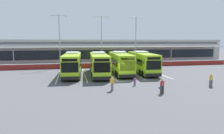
{
  "coord_description": "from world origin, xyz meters",
  "views": [
    {
      "loc": [
        -6.19,
        -26.44,
        5.53
      ],
      "look_at": [
        -0.14,
        3.0,
        1.6
      ],
      "focal_mm": 31.37,
      "sensor_mm": 36.0,
      "label": 1
    }
  ],
  "objects_px": {
    "pedestrian_near_bin": "(112,83)",
    "lamp_post_east": "(136,38)",
    "coach_bus_left_centre": "(99,64)",
    "lamp_post_west": "(59,38)",
    "lamp_post_centre": "(101,38)",
    "pedestrian_child": "(135,82)",
    "coach_bus_centre": "(120,63)",
    "pedestrian_in_dark_coat": "(211,80)",
    "coach_bus_leftmost": "(73,64)",
    "coach_bus_right_centre": "(142,63)",
    "pedestrian_with_handbag": "(162,86)"
  },
  "relations": [
    {
      "from": "coach_bus_left_centre",
      "to": "pedestrian_in_dark_coat",
      "type": "height_order",
      "value": "coach_bus_left_centre"
    },
    {
      "from": "pedestrian_near_bin",
      "to": "lamp_post_east",
      "type": "distance_m",
      "value": 24.49
    },
    {
      "from": "lamp_post_west",
      "to": "lamp_post_centre",
      "type": "xyz_separation_m",
      "value": [
        8.87,
        0.06,
        0.0
      ]
    },
    {
      "from": "lamp_post_centre",
      "to": "lamp_post_east",
      "type": "distance_m",
      "value": 7.89
    },
    {
      "from": "coach_bus_centre",
      "to": "pedestrian_in_dark_coat",
      "type": "xyz_separation_m",
      "value": [
        8.49,
        -12.19,
        -0.91
      ]
    },
    {
      "from": "coach_bus_left_centre",
      "to": "coach_bus_right_centre",
      "type": "height_order",
      "value": "same"
    },
    {
      "from": "pedestrian_child",
      "to": "lamp_post_east",
      "type": "bearing_deg",
      "value": 71.38
    },
    {
      "from": "coach_bus_left_centre",
      "to": "lamp_post_west",
      "type": "bearing_deg",
      "value": 122.2
    },
    {
      "from": "pedestrian_child",
      "to": "coach_bus_leftmost",
      "type": "bearing_deg",
      "value": 127.77
    },
    {
      "from": "pedestrian_near_bin",
      "to": "lamp_post_east",
      "type": "height_order",
      "value": "lamp_post_east"
    },
    {
      "from": "pedestrian_in_dark_coat",
      "to": "pedestrian_near_bin",
      "type": "xyz_separation_m",
      "value": [
        -12.35,
        0.42,
        0.0
      ]
    },
    {
      "from": "coach_bus_right_centre",
      "to": "pedestrian_child",
      "type": "xyz_separation_m",
      "value": [
        -4.63,
        -9.97,
        -1.24
      ]
    },
    {
      "from": "lamp_post_centre",
      "to": "pedestrian_in_dark_coat",
      "type": "bearing_deg",
      "value": -64.97
    },
    {
      "from": "lamp_post_west",
      "to": "lamp_post_centre",
      "type": "bearing_deg",
      "value": 0.4
    },
    {
      "from": "pedestrian_child",
      "to": "pedestrian_near_bin",
      "type": "height_order",
      "value": "pedestrian_near_bin"
    },
    {
      "from": "coach_bus_left_centre",
      "to": "pedestrian_in_dark_coat",
      "type": "relative_size",
      "value": 7.58
    },
    {
      "from": "pedestrian_with_handbag",
      "to": "pedestrian_in_dark_coat",
      "type": "distance_m",
      "value": 7.64
    },
    {
      "from": "coach_bus_leftmost",
      "to": "pedestrian_with_handbag",
      "type": "relative_size",
      "value": 7.58
    },
    {
      "from": "coach_bus_left_centre",
      "to": "pedestrian_near_bin",
      "type": "relative_size",
      "value": 7.58
    },
    {
      "from": "pedestrian_with_handbag",
      "to": "pedestrian_child",
      "type": "xyz_separation_m",
      "value": [
        -1.67,
        4.14,
        -0.32
      ]
    },
    {
      "from": "coach_bus_leftmost",
      "to": "lamp_post_centre",
      "type": "relative_size",
      "value": 1.12
    },
    {
      "from": "coach_bus_leftmost",
      "to": "pedestrian_with_handbag",
      "type": "xyz_separation_m",
      "value": [
        9.23,
        -13.9,
        -0.93
      ]
    },
    {
      "from": "coach_bus_leftmost",
      "to": "lamp_post_west",
      "type": "height_order",
      "value": "lamp_post_west"
    },
    {
      "from": "coach_bus_centre",
      "to": "pedestrian_child",
      "type": "bearing_deg",
      "value": -93.4
    },
    {
      "from": "coach_bus_leftmost",
      "to": "lamp_post_east",
      "type": "xyz_separation_m",
      "value": [
        14.25,
        10.1,
        4.5
      ]
    },
    {
      "from": "pedestrian_with_handbag",
      "to": "pedestrian_near_bin",
      "type": "bearing_deg",
      "value": 155.18
    },
    {
      "from": "pedestrian_child",
      "to": "lamp_post_west",
      "type": "distance_m",
      "value": 22.85
    },
    {
      "from": "coach_bus_centre",
      "to": "lamp_post_east",
      "type": "relative_size",
      "value": 1.12
    },
    {
      "from": "lamp_post_east",
      "to": "pedestrian_near_bin",
      "type": "bearing_deg",
      "value": -114.63
    },
    {
      "from": "coach_bus_leftmost",
      "to": "pedestrian_in_dark_coat",
      "type": "relative_size",
      "value": 7.58
    },
    {
      "from": "coach_bus_left_centre",
      "to": "lamp_post_centre",
      "type": "bearing_deg",
      "value": 79.07
    },
    {
      "from": "coach_bus_left_centre",
      "to": "lamp_post_east",
      "type": "xyz_separation_m",
      "value": [
        9.98,
        10.94,
        4.5
      ]
    },
    {
      "from": "pedestrian_in_dark_coat",
      "to": "lamp_post_centre",
      "type": "xyz_separation_m",
      "value": [
        -10.28,
        22.02,
        5.42
      ]
    },
    {
      "from": "lamp_post_west",
      "to": "lamp_post_centre",
      "type": "relative_size",
      "value": 1.0
    },
    {
      "from": "pedestrian_in_dark_coat",
      "to": "coach_bus_left_centre",
      "type": "bearing_deg",
      "value": 137.87
    },
    {
      "from": "pedestrian_child",
      "to": "lamp_post_west",
      "type": "bearing_deg",
      "value": 117.1
    },
    {
      "from": "pedestrian_near_bin",
      "to": "pedestrian_in_dark_coat",
      "type": "bearing_deg",
      "value": -1.93
    },
    {
      "from": "coach_bus_leftmost",
      "to": "lamp_post_centre",
      "type": "bearing_deg",
      "value": 57.52
    },
    {
      "from": "coach_bus_centre",
      "to": "pedestrian_with_handbag",
      "type": "bearing_deg",
      "value": -85.6
    },
    {
      "from": "pedestrian_near_bin",
      "to": "lamp_post_west",
      "type": "relative_size",
      "value": 0.15
    },
    {
      "from": "coach_bus_leftmost",
      "to": "pedestrian_child",
      "type": "distance_m",
      "value": 12.41
    },
    {
      "from": "pedestrian_with_handbag",
      "to": "lamp_post_west",
      "type": "xyz_separation_m",
      "value": [
        -11.75,
        23.83,
        5.43
      ]
    },
    {
      "from": "coach_bus_left_centre",
      "to": "lamp_post_centre",
      "type": "distance_m",
      "value": 11.92
    },
    {
      "from": "pedestrian_child",
      "to": "lamp_post_centre",
      "type": "distance_m",
      "value": 20.61
    },
    {
      "from": "lamp_post_east",
      "to": "coach_bus_right_centre",
      "type": "bearing_deg",
      "value": -101.78
    },
    {
      "from": "coach_bus_leftmost",
      "to": "coach_bus_left_centre",
      "type": "bearing_deg",
      "value": -11.13
    },
    {
      "from": "lamp_post_west",
      "to": "lamp_post_east",
      "type": "relative_size",
      "value": 1.0
    },
    {
      "from": "pedestrian_child",
      "to": "coach_bus_right_centre",
      "type": "bearing_deg",
      "value": 65.1
    },
    {
      "from": "pedestrian_child",
      "to": "lamp_post_west",
      "type": "relative_size",
      "value": 0.09
    },
    {
      "from": "coach_bus_left_centre",
      "to": "lamp_post_east",
      "type": "bearing_deg",
      "value": 47.62
    }
  ]
}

